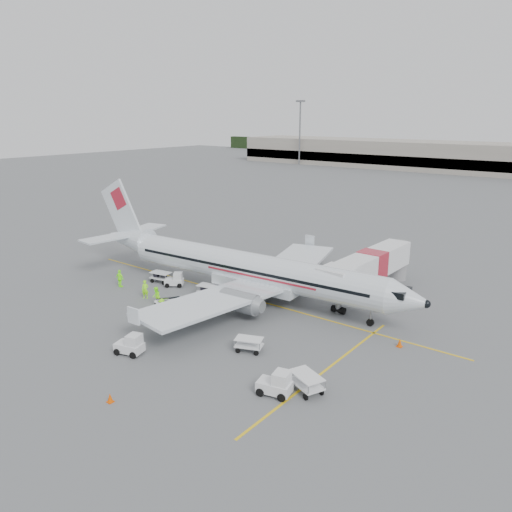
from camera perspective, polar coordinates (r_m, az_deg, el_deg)
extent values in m
plane|color=#56595B|center=(50.04, -1.41, -4.69)|extent=(360.00, 360.00, 0.00)
cube|color=yellow|center=(50.04, -1.41, -4.68)|extent=(44.00, 0.20, 0.01)
cube|color=yellow|center=(36.80, 7.93, -12.83)|extent=(0.20, 20.00, 0.01)
cone|color=#E14B01|center=(41.24, 16.11, -9.49)|extent=(0.43, 0.43, 0.70)
cone|color=#E14B01|center=(61.30, 6.53, -0.60)|extent=(0.35, 0.35, 0.57)
cone|color=#E14B01|center=(34.09, -16.34, -15.26)|extent=(0.39, 0.39, 0.64)
imported|color=#87FC13|center=(50.52, -12.56, -3.75)|extent=(0.81, 0.73, 1.87)
imported|color=#87FC13|center=(48.40, -11.33, -4.56)|extent=(1.13, 1.14, 1.86)
imported|color=#87FC13|center=(45.97, -10.69, -5.79)|extent=(0.93, 1.20, 1.64)
imported|color=#87FC13|center=(54.42, -15.28, -2.49)|extent=(1.13, 0.51, 1.89)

